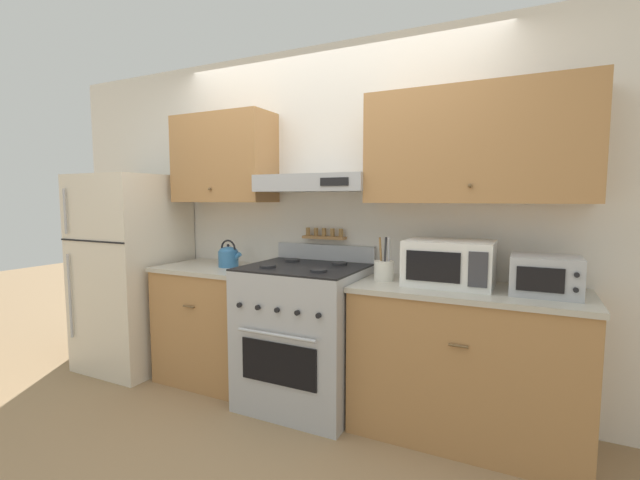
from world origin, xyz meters
name	(u,v)px	position (x,y,z in m)	size (l,w,h in m)	color
ground_plane	(286,419)	(0.00, 0.00, 0.00)	(16.00, 16.00, 0.00)	#937551
wall_back	(337,200)	(0.10, 0.58, 1.42)	(5.20, 0.46, 2.55)	silver
counter_left	(217,322)	(-0.82, 0.31, 0.45)	(0.84, 0.62, 0.91)	#AD7A47
counter_right	(465,362)	(1.06, 0.31, 0.45)	(1.32, 0.62, 0.91)	#AD7A47
stove_range	(305,335)	(0.00, 0.26, 0.49)	(0.79, 0.73, 1.09)	#ADAFB5
refrigerator	(133,271)	(-1.65, 0.23, 0.81)	(0.73, 0.76, 1.62)	beige
tea_kettle	(229,256)	(-0.71, 0.33, 0.99)	(0.20, 0.15, 0.21)	teal
microwave	(449,263)	(0.94, 0.35, 1.04)	(0.51, 0.36, 0.27)	white
utensil_crock	(384,270)	(0.54, 0.33, 0.97)	(0.13, 0.13, 0.28)	silver
toaster_oven	(545,275)	(1.46, 0.33, 1.01)	(0.35, 0.32, 0.21)	#ADAFB5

